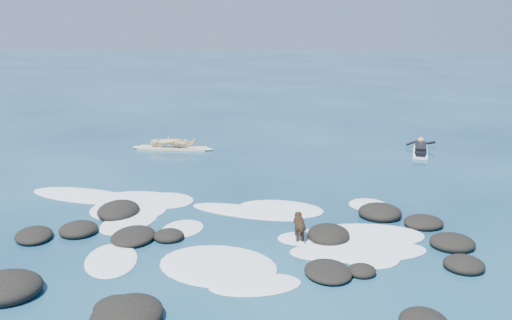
# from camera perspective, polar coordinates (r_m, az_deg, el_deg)

# --- Properties ---
(ground) EXTENTS (160.00, 160.00, 0.00)m
(ground) POSITION_cam_1_polar(r_m,az_deg,el_deg) (14.93, 0.75, -7.15)
(ground) COLOR #0A2642
(ground) RESTS_ON ground
(reef_rocks) EXTENTS (13.61, 7.80, 0.54)m
(reef_rocks) POSITION_cam_1_polar(r_m,az_deg,el_deg) (12.98, 0.01, -10.03)
(reef_rocks) COLOR black
(reef_rocks) RESTS_ON ground
(breaking_foam) EXTENTS (12.00, 7.45, 0.12)m
(breaking_foam) POSITION_cam_1_polar(r_m,az_deg,el_deg) (15.38, -3.83, -6.50)
(breaking_foam) COLOR white
(breaking_foam) RESTS_ON ground
(standing_surfer_rig) EXTENTS (3.47, 0.69, 1.98)m
(standing_surfer_rig) POSITION_cam_1_polar(r_m,az_deg,el_deg) (24.05, -8.40, 2.86)
(standing_surfer_rig) COLOR beige
(standing_surfer_rig) RESTS_ON ground
(paddling_surfer_rig) EXTENTS (1.27, 2.74, 0.47)m
(paddling_surfer_rig) POSITION_cam_1_polar(r_m,az_deg,el_deg) (24.27, 16.13, 1.06)
(paddling_surfer_rig) COLOR white
(paddling_surfer_rig) RESTS_ON ground
(dog) EXTENTS (0.33, 1.03, 0.66)m
(dog) POSITION_cam_1_polar(r_m,az_deg,el_deg) (14.28, 4.36, -6.35)
(dog) COLOR black
(dog) RESTS_ON ground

